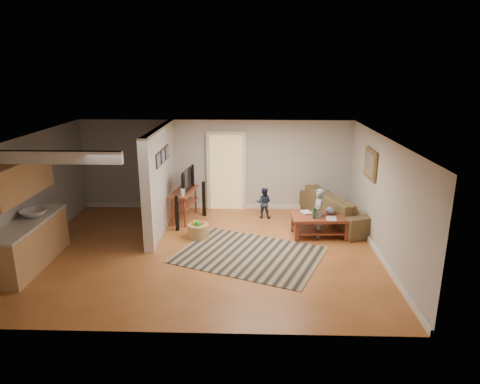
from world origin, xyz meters
The scene contains 11 objects.
ground centered at (0.00, 0.00, 0.00)m, with size 7.50×7.50×0.00m, color brown.
room_shell centered at (-1.07, 0.43, 1.46)m, with size 7.54×6.02×2.52m.
area_rug centered at (0.97, -0.18, 0.01)m, with size 2.95×2.16×0.01m, color black.
sofa centered at (3.30, 1.95, 0.00)m, with size 2.67×1.04×0.78m, color #453B22.
coffee_table centered at (2.63, 0.95, 0.40)m, with size 1.35×0.83×0.77m.
tv_console centered at (-0.74, 1.99, 0.73)m, with size 0.62×1.32×1.09m.
speaker_left centered at (-0.82, 1.20, 0.45)m, with size 0.09×0.09×0.89m, color black.
speaker_right centered at (-0.27, 2.30, 0.48)m, with size 0.10×0.10×0.95m, color black.
toy_basket centered at (-0.24, 0.76, 0.19)m, with size 0.50×0.50×0.45m.
child centered at (2.57, 0.90, 0.00)m, with size 0.43×0.28×1.18m, color gray.
toddler centered at (1.33, 2.20, 0.00)m, with size 0.40×0.31×0.83m, color #202A44.
Camera 1 is at (1.03, -8.60, 3.89)m, focal length 32.00 mm.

